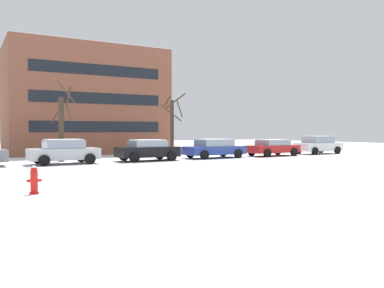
% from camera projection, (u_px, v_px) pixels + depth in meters
% --- Properties ---
extents(fire_hydrant, '(0.44, 0.30, 0.89)m').
position_uv_depth(fire_hydrant, '(34.00, 180.00, 12.47)').
color(fire_hydrant, red).
rests_on(fire_hydrant, ground).
extents(parked_car_silver, '(4.06, 2.19, 1.49)m').
position_uv_depth(parked_car_silver, '(64.00, 151.00, 23.89)').
color(parked_car_silver, silver).
rests_on(parked_car_silver, ground).
extents(parked_car_black, '(4.12, 2.12, 1.41)m').
position_uv_depth(parked_car_black, '(148.00, 150.00, 26.43)').
color(parked_car_black, black).
rests_on(parked_car_black, ground).
extents(parked_car_blue, '(4.59, 2.22, 1.40)m').
position_uv_depth(parked_car_blue, '(214.00, 148.00, 29.28)').
color(parked_car_blue, '#283D93').
rests_on(parked_car_blue, ground).
extents(parked_car_red, '(4.36, 2.17, 1.31)m').
position_uv_depth(parked_car_red, '(273.00, 147.00, 31.73)').
color(parked_car_red, red).
rests_on(parked_car_red, ground).
extents(parked_car_white, '(4.37, 2.13, 1.56)m').
position_uv_depth(parked_car_white, '(318.00, 145.00, 34.66)').
color(parked_car_white, white).
rests_on(parked_car_white, ground).
extents(tree_far_left, '(2.22, 2.22, 4.86)m').
position_uv_depth(tree_far_left, '(172.00, 125.00, 29.71)').
color(tree_far_left, '#423326').
rests_on(tree_far_left, ground).
extents(tree_far_mid, '(1.51, 1.53, 5.13)m').
position_uv_depth(tree_far_mid, '(62.00, 126.00, 25.81)').
color(tree_far_mid, '#423326').
rests_on(tree_far_mid, ground).
extents(building_far_right, '(13.48, 9.03, 9.44)m').
position_uv_depth(building_far_right, '(84.00, 101.00, 36.70)').
color(building_far_right, brown).
rests_on(building_far_right, ground).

